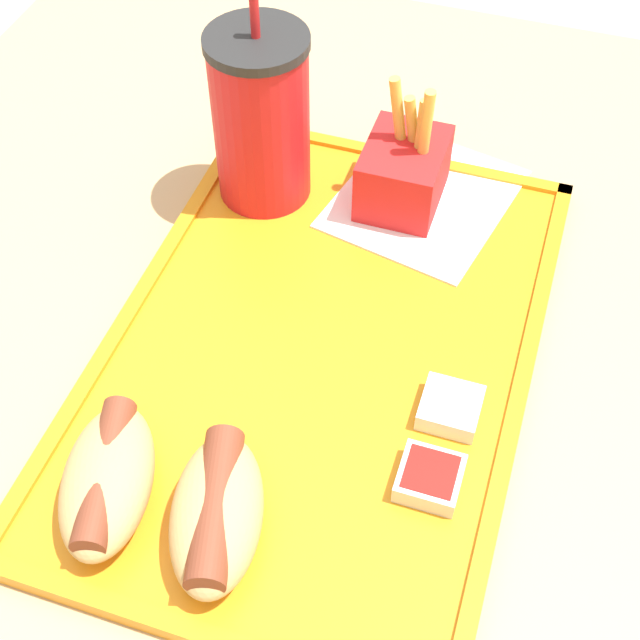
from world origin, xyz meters
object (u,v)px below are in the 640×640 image
object	(u,v)px
hot_dog_far	(107,479)
sauce_cup_ketchup	(430,477)
sauce_cup_mayo	(450,407)
hot_dog_near	(217,512)
soda_cup	(261,118)
fries_carton	(404,171)

from	to	relation	value
hot_dog_far	sauce_cup_ketchup	xyz separation A→B (m)	(0.07, -0.19, -0.01)
hot_dog_far	sauce_cup_mayo	distance (m)	0.23
hot_dog_near	hot_dog_far	bearing A→B (deg)	90.00
soda_cup	hot_dog_near	xyz separation A→B (m)	(-0.31, -0.08, -0.05)
soda_cup	fries_carton	world-z (taller)	soda_cup
fries_carton	sauce_cup_mayo	xyz separation A→B (m)	(-0.20, -0.09, -0.02)
fries_carton	sauce_cup_ketchup	size ratio (longest dim) A/B	2.86
soda_cup	sauce_cup_mayo	xyz separation A→B (m)	(-0.18, -0.20, -0.07)
hot_dog_far	fries_carton	bearing A→B (deg)	-17.63
hot_dog_far	sauce_cup_ketchup	bearing A→B (deg)	-69.33
soda_cup	sauce_cup_mayo	distance (m)	0.28
sauce_cup_mayo	sauce_cup_ketchup	bearing A→B (deg)	179.47
fries_carton	sauce_cup_mayo	distance (m)	0.22
sauce_cup_mayo	sauce_cup_ketchup	world-z (taller)	same
sauce_cup_mayo	sauce_cup_ketchup	size ratio (longest dim) A/B	1.00
hot_dog_far	fries_carton	distance (m)	0.35
fries_carton	hot_dog_far	bearing A→B (deg)	162.37
sauce_cup_mayo	sauce_cup_ketchup	distance (m)	0.06
sauce_cup_mayo	sauce_cup_ketchup	xyz separation A→B (m)	(-0.06, 0.00, 0.00)
soda_cup	fries_carton	xyz separation A→B (m)	(0.02, -0.12, -0.04)
soda_cup	hot_dog_far	bearing A→B (deg)	-178.19
hot_dog_far	sauce_cup_mayo	bearing A→B (deg)	-55.88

